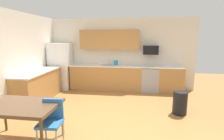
% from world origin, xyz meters
% --- Properties ---
extents(ground_plane, '(12.00, 12.00, 0.00)m').
position_xyz_m(ground_plane, '(0.00, 0.00, 0.00)').
color(ground_plane, '#9E6B38').
extents(wall_back, '(5.80, 0.10, 2.70)m').
position_xyz_m(wall_back, '(0.00, 2.65, 1.35)').
color(wall_back, silver).
rests_on(wall_back, ground).
extents(wall_left, '(0.10, 5.80, 2.70)m').
position_xyz_m(wall_left, '(-2.65, 0.00, 1.35)').
color(wall_left, silver).
rests_on(wall_left, ground).
extents(cabinet_run_back, '(2.68, 0.60, 0.90)m').
position_xyz_m(cabinet_run_back, '(-0.41, 2.30, 0.45)').
color(cabinet_run_back, '#AD7A42').
rests_on(cabinet_run_back, ground).
extents(cabinet_run_back_right, '(0.87, 0.60, 0.90)m').
position_xyz_m(cabinet_run_back_right, '(1.97, 2.30, 0.45)').
color(cabinet_run_back_right, '#AD7A42').
rests_on(cabinet_run_back_right, ground).
extents(cabinet_run_left, '(0.60, 2.00, 0.90)m').
position_xyz_m(cabinet_run_left, '(-2.30, 0.80, 0.45)').
color(cabinet_run_left, '#AD7A42').
rests_on(cabinet_run_left, ground).
extents(countertop_back, '(4.80, 0.64, 0.04)m').
position_xyz_m(countertop_back, '(0.00, 2.30, 0.92)').
color(countertop_back, silver).
rests_on(countertop_back, cabinet_run_back).
extents(countertop_left, '(0.64, 2.00, 0.04)m').
position_xyz_m(countertop_left, '(-2.30, 0.80, 0.92)').
color(countertop_left, silver).
rests_on(countertop_left, cabinet_run_left).
extents(upper_cabinets_back, '(2.20, 0.34, 0.70)m').
position_xyz_m(upper_cabinets_back, '(-0.30, 2.43, 1.90)').
color(upper_cabinets_back, '#AD7A42').
extents(refrigerator, '(0.76, 0.70, 1.76)m').
position_xyz_m(refrigerator, '(-2.18, 2.22, 0.88)').
color(refrigerator, white).
rests_on(refrigerator, ground).
extents(oven_range, '(0.60, 0.60, 0.91)m').
position_xyz_m(oven_range, '(1.23, 2.30, 0.46)').
color(oven_range, '#999BA0').
rests_on(oven_range, ground).
extents(microwave, '(0.54, 0.36, 0.32)m').
position_xyz_m(microwave, '(1.23, 2.40, 1.52)').
color(microwave, black).
extents(sink_basin, '(0.48, 0.40, 0.14)m').
position_xyz_m(sink_basin, '(-0.32, 2.30, 0.88)').
color(sink_basin, '#A5A8AD').
rests_on(sink_basin, countertop_back).
extents(sink_faucet, '(0.02, 0.02, 0.24)m').
position_xyz_m(sink_faucet, '(-0.32, 2.48, 1.04)').
color(sink_faucet, '#B2B5BA').
rests_on(sink_faucet, countertop_back).
extents(dining_table, '(1.40, 0.90, 0.78)m').
position_xyz_m(dining_table, '(-1.37, -1.42, 0.71)').
color(dining_table, brown).
rests_on(dining_table, ground).
extents(chair_near_table, '(0.43, 0.43, 0.85)m').
position_xyz_m(chair_near_table, '(-0.79, -1.37, 0.50)').
color(chair_near_table, '#2D72B7').
rests_on(chair_near_table, ground).
extents(trash_bin, '(0.36, 0.36, 0.60)m').
position_xyz_m(trash_bin, '(1.87, 0.35, 0.30)').
color(trash_bin, black).
rests_on(trash_bin, ground).
extents(kettle, '(0.14, 0.14, 0.20)m').
position_xyz_m(kettle, '(-0.04, 2.35, 1.02)').
color(kettle, '#198CBF').
rests_on(kettle, countertop_back).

